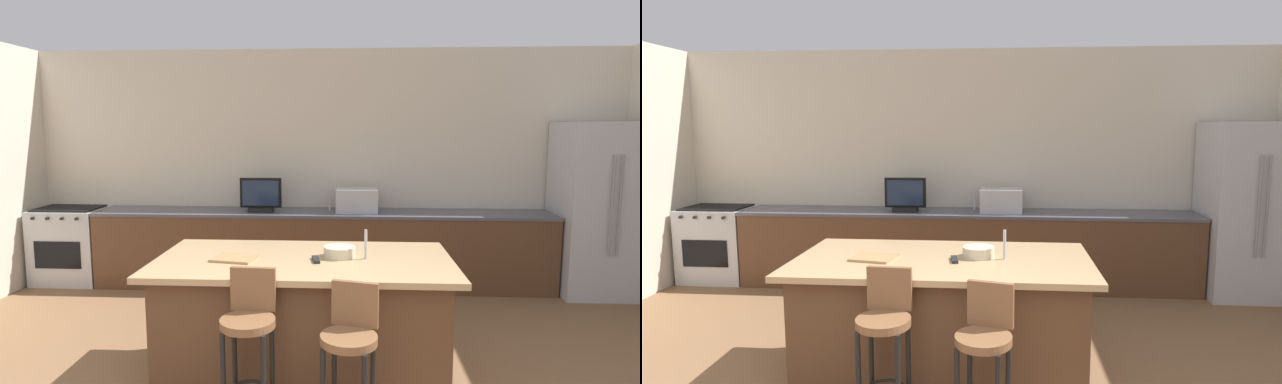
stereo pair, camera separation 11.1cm
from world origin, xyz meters
The scene contains 15 objects.
wall_back centered at (0.00, 4.60, 1.40)m, with size 7.58×0.12×2.81m, color beige.
counter_back centered at (-0.03, 4.22, 0.45)m, with size 5.31×0.62×0.90m.
kitchen_island centered at (-0.04, 2.02, 0.47)m, with size 2.19×1.14×0.91m.
refrigerator centered at (3.06, 4.14, 0.97)m, with size 0.85×0.80×1.94m.
range_oven centered at (-3.09, 4.22, 0.46)m, with size 0.79×0.63×0.92m.
microwave centered at (0.38, 4.22, 1.03)m, with size 0.48×0.36×0.27m, color #B7BABF.
tv_monitor centered at (-0.74, 4.17, 1.08)m, with size 0.48×0.16×0.40m.
sink_faucet_back centered at (0.06, 4.32, 1.02)m, with size 0.02×0.02×0.24m, color #B2B2B7.
sink_faucet_island centered at (0.41, 2.02, 1.02)m, with size 0.02×0.02×0.22m, color #B2B2B7.
bar_stool_left centered at (-0.32, 1.32, 0.60)m, with size 0.34×0.35×1.00m.
bar_stool_right centered at (0.30, 1.24, 0.57)m, with size 0.35×0.37×0.95m.
fruit_bowl centered at (0.22, 2.07, 0.95)m, with size 0.24×0.24×0.08m, color beige.
cell_phone centered at (-0.59, 1.93, 0.92)m, with size 0.07×0.15×0.01m, color black.
tv_remote centered at (0.05, 1.95, 0.92)m, with size 0.04×0.17×0.02m, color black.
cutting_board centered at (-0.55, 1.96, 0.92)m, with size 0.30×0.25×0.02m, color #A87F51.
Camera 1 is at (0.29, -1.64, 1.88)m, focal length 28.50 mm.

